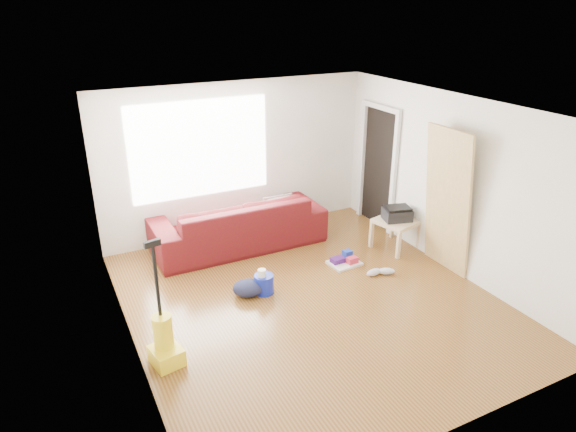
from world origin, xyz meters
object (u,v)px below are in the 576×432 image
vacuum (164,341)px  bucket (264,292)px  side_table (396,224)px  backpack (248,295)px  cleaning_tray (345,261)px  tv_stand (279,221)px  sofa (239,245)px

vacuum → bucket: bearing=17.3°
side_table → backpack: 2.68m
bucket → cleaning_tray: (1.41, 0.20, 0.05)m
cleaning_tray → tv_stand: bearing=101.9°
vacuum → tv_stand: bearing=33.8°
side_table → backpack: bearing=-173.8°
backpack → vacuum: vacuum is taller
tv_stand → bucket: bearing=-130.6°
side_table → vacuum: bearing=-164.0°
side_table → vacuum: size_ratio=0.50×
bucket → sofa: bearing=81.1°
sofa → backpack: sofa is taller
sofa → vacuum: bearing=52.6°
tv_stand → side_table: side_table is taller
sofa → cleaning_tray: bearing=132.3°
bucket → vacuum: vacuum is taller
sofa → cleaning_tray: size_ratio=5.68×
bucket → vacuum: 1.77m
sofa → backpack: bearing=72.9°
tv_stand → backpack: size_ratio=2.02×
backpack → vacuum: (-1.32, -0.85, 0.27)m
sofa → bucket: size_ratio=10.24×
sofa → bucket: (-0.23, -1.49, 0.00)m
cleaning_tray → backpack: (-1.63, -0.18, -0.05)m
sofa → vacuum: 2.93m
sofa → tv_stand: bearing=-162.3°
tv_stand → side_table: 1.99m
bucket → backpack: bucket is taller
backpack → side_table: bearing=26.3°
side_table → backpack: size_ratio=1.75×
cleaning_tray → backpack: 1.64m
bucket → backpack: bearing=173.3°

